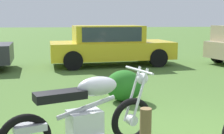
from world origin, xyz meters
The scene contains 3 objects.
motorcycle_silver centered at (-1.32, 0.22, 0.48)m, with size 1.93×0.98×1.02m.
car_yellow centered at (-0.15, 7.21, 0.80)m, with size 4.51×2.24×1.43m.
shrub_low centered at (-0.45, 2.45, 0.32)m, with size 0.75×0.63×0.64m.
Camera 1 is at (-1.44, -3.20, 1.64)m, focal length 46.42 mm.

